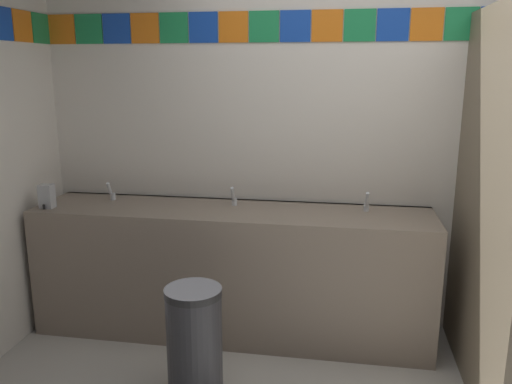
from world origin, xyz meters
The scene contains 7 objects.
wall_back centered at (0.00, 1.50, 1.36)m, with size 4.52×0.09×2.70m.
vanity_counter centered at (-0.89, 1.17, 0.45)m, with size 2.64×0.58×0.87m.
faucet_left centered at (-1.77, 1.26, 0.93)m, with size 0.04×0.10×0.14m.
faucet_center centered at (-0.89, 1.26, 0.93)m, with size 0.04×0.10×0.14m.
faucet_right centered at (-0.01, 1.26, 0.93)m, with size 0.04×0.10×0.14m.
soap_dispenser centered at (-2.10, 1.00, 0.95)m, with size 0.09×0.09×0.16m.
trash_bin centered at (-0.93, 0.39, 0.32)m, with size 0.31×0.31×0.65m.
Camera 1 is at (-0.17, -2.05, 1.77)m, focal length 36.28 mm.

